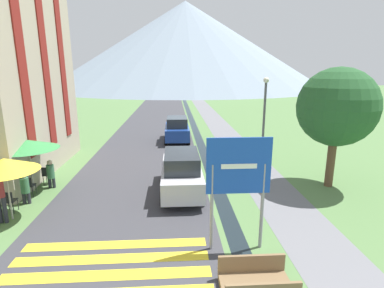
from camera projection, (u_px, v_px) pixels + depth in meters
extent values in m
plane|color=#517542|center=(183.00, 136.00, 24.03)|extent=(160.00, 160.00, 0.00)
cube|color=#38383D|center=(158.00, 117.00, 33.57)|extent=(6.40, 60.00, 0.01)
cube|color=slate|center=(212.00, 117.00, 33.94)|extent=(2.20, 60.00, 0.01)
cube|color=black|center=(191.00, 117.00, 33.80)|extent=(0.60, 60.00, 0.00)
cube|color=yellow|center=(106.00, 275.00, 7.71)|extent=(5.44, 0.44, 0.01)
cube|color=yellow|center=(112.00, 259.00, 8.39)|extent=(5.44, 0.44, 0.01)
cube|color=yellow|center=(116.00, 245.00, 9.07)|extent=(5.44, 0.44, 0.01)
cone|color=gray|center=(185.00, 46.00, 88.68)|extent=(79.96, 79.96, 24.60)
cube|color=maroon|center=(21.00, 56.00, 12.25)|extent=(0.06, 0.70, 8.57)
cube|color=maroon|center=(45.00, 58.00, 14.50)|extent=(0.06, 0.70, 8.57)
cube|color=maroon|center=(62.00, 60.00, 16.75)|extent=(0.06, 0.70, 8.57)
cylinder|color=gray|center=(212.00, 208.00, 8.57)|extent=(0.10, 0.10, 2.62)
cylinder|color=gray|center=(262.00, 207.00, 8.66)|extent=(0.10, 0.10, 2.62)
cube|color=#1947B7|center=(239.00, 166.00, 8.30)|extent=(1.83, 0.05, 1.62)
cube|color=white|center=(239.00, 166.00, 8.27)|extent=(1.00, 0.02, 0.14)
cube|color=brown|center=(256.00, 287.00, 7.11)|extent=(1.70, 1.10, 0.12)
cube|color=brown|center=(251.00, 263.00, 7.53)|extent=(1.70, 0.08, 0.45)
cube|color=#B2B2B7|center=(182.00, 176.00, 12.89)|extent=(1.65, 4.25, 0.84)
cube|color=#23282D|center=(182.00, 161.00, 12.50)|extent=(1.41, 2.34, 0.68)
cylinder|color=black|center=(164.00, 175.00, 14.22)|extent=(0.18, 0.60, 0.60)
cylinder|color=black|center=(197.00, 175.00, 14.31)|extent=(0.18, 0.60, 0.60)
cylinder|color=black|center=(162.00, 198.00, 11.67)|extent=(0.18, 0.60, 0.60)
cylinder|color=black|center=(203.00, 197.00, 11.76)|extent=(0.18, 0.60, 0.60)
cube|color=navy|center=(177.00, 132.00, 22.25)|extent=(1.71, 3.94, 0.84)
cube|color=#23282D|center=(177.00, 122.00, 21.88)|extent=(1.46, 2.16, 0.68)
cylinder|color=black|center=(167.00, 134.00, 23.49)|extent=(0.18, 0.60, 0.60)
cylinder|color=black|center=(187.00, 134.00, 23.59)|extent=(0.18, 0.60, 0.60)
cylinder|color=black|center=(166.00, 141.00, 21.12)|extent=(0.18, 0.60, 0.60)
cylinder|color=black|center=(189.00, 141.00, 21.22)|extent=(0.18, 0.60, 0.60)
cube|color=#232328|center=(30.00, 185.00, 12.56)|extent=(0.40, 0.40, 0.04)
cube|color=#232328|center=(27.00, 182.00, 12.34)|extent=(0.40, 0.04, 0.40)
cylinder|color=#232328|center=(28.00, 189.00, 12.77)|extent=(0.03, 0.03, 0.45)
cylinder|color=#232328|center=(36.00, 189.00, 12.79)|extent=(0.03, 0.03, 0.45)
cylinder|color=#232328|center=(24.00, 192.00, 12.44)|extent=(0.03, 0.03, 0.45)
cylinder|color=#232328|center=(33.00, 192.00, 12.46)|extent=(0.03, 0.03, 0.45)
cube|color=#232328|center=(48.00, 175.00, 13.87)|extent=(0.40, 0.40, 0.04)
cube|color=#232328|center=(46.00, 172.00, 13.65)|extent=(0.40, 0.04, 0.40)
cylinder|color=#232328|center=(46.00, 178.00, 14.08)|extent=(0.03, 0.03, 0.45)
cylinder|color=#232328|center=(54.00, 178.00, 14.10)|extent=(0.03, 0.03, 0.45)
cylinder|color=#232328|center=(43.00, 180.00, 13.75)|extent=(0.03, 0.03, 0.45)
cylinder|color=#232328|center=(51.00, 180.00, 13.77)|extent=(0.03, 0.03, 0.45)
cube|color=#232328|center=(10.00, 201.00, 11.08)|extent=(0.40, 0.40, 0.04)
cube|color=#232328|center=(7.00, 198.00, 10.86)|extent=(0.40, 0.04, 0.40)
cylinder|color=#232328|center=(9.00, 204.00, 11.29)|extent=(0.03, 0.03, 0.45)
cylinder|color=#232328|center=(18.00, 204.00, 11.31)|extent=(0.03, 0.03, 0.45)
cylinder|color=#232328|center=(4.00, 208.00, 10.96)|extent=(0.03, 0.03, 0.45)
cylinder|color=#232328|center=(13.00, 208.00, 10.98)|extent=(0.03, 0.03, 0.45)
cylinder|color=#B7B2A8|center=(8.00, 191.00, 10.40)|extent=(0.06, 0.06, 2.12)
cone|color=yellow|center=(4.00, 165.00, 10.17)|extent=(2.21, 2.21, 0.45)
cylinder|color=#B7B2A8|center=(31.00, 167.00, 12.89)|extent=(0.06, 0.06, 2.20)
cone|color=#338442|center=(28.00, 144.00, 12.65)|extent=(2.49, 2.49, 0.39)
cylinder|color=#282833|center=(0.00, 210.00, 10.29)|extent=(0.14, 0.14, 0.95)
cylinder|color=#282833|center=(5.00, 210.00, 10.30)|extent=(0.14, 0.14, 0.95)
cylinder|color=#282833|center=(24.00, 198.00, 11.83)|extent=(0.14, 0.14, 0.46)
cylinder|color=#282833|center=(29.00, 198.00, 11.84)|extent=(0.14, 0.14, 0.46)
cylinder|color=#386B47|center=(25.00, 185.00, 11.71)|extent=(0.32, 0.32, 0.62)
sphere|color=beige|center=(23.00, 175.00, 11.61)|extent=(0.22, 0.22, 0.22)
cylinder|color=#282833|center=(50.00, 183.00, 13.44)|extent=(0.14, 0.14, 0.46)
cylinder|color=#282833|center=(54.00, 183.00, 13.45)|extent=(0.14, 0.14, 0.46)
cylinder|color=#386B47|center=(50.00, 171.00, 13.32)|extent=(0.32, 0.32, 0.62)
sphere|color=beige|center=(49.00, 163.00, 13.22)|extent=(0.22, 0.22, 0.22)
cylinder|color=#515156|center=(263.00, 129.00, 15.04)|extent=(0.12, 0.12, 4.57)
sphere|color=silver|center=(266.00, 80.00, 14.46)|extent=(0.28, 0.28, 0.28)
cylinder|color=brown|center=(331.00, 163.00, 13.47)|extent=(0.36, 0.36, 2.17)
sphere|color=#235128|center=(337.00, 107.00, 12.87)|extent=(3.40, 3.40, 3.40)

